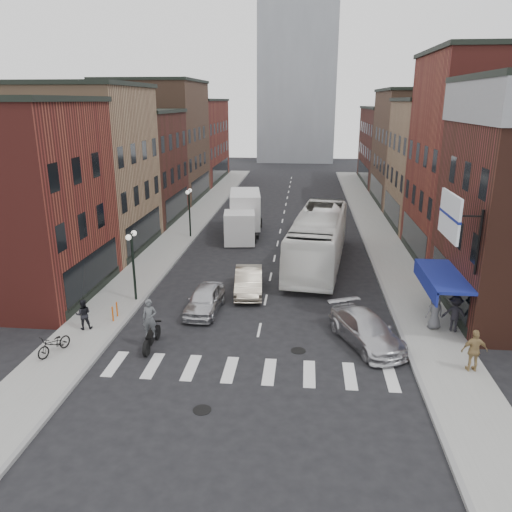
{
  "coord_description": "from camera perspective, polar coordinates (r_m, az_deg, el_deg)",
  "views": [
    {
      "loc": [
        2.1,
        -21.79,
        11.06
      ],
      "look_at": [
        -0.71,
        6.51,
        2.18
      ],
      "focal_mm": 35.0,
      "sensor_mm": 36.0,
      "label": 1
    }
  ],
  "objects": [
    {
      "name": "ped_right_c",
      "position": [
        26.43,
        19.76,
        -6.03
      ],
      "size": [
        1.0,
        0.81,
        1.78
      ],
      "primitive_type": "imported",
      "rotation": [
        0.0,
        0.0,
        3.46
      ],
      "color": "#53545A",
      "rests_on": "sidewalk_right"
    },
    {
      "name": "awning_blue",
      "position": [
        26.6,
        20.24,
        -2.25
      ],
      "size": [
        1.8,
        5.0,
        0.78
      ],
      "color": "navy",
      "rests_on": "ground"
    },
    {
      "name": "bldg_left_far_b",
      "position": [
        73.03,
        -8.08,
        12.93
      ],
      "size": [
        10.3,
        16.2,
        11.3
      ],
      "color": "maroon",
      "rests_on": "ground"
    },
    {
      "name": "bldg_left_near",
      "position": [
        31.82,
        -27.06,
        5.67
      ],
      "size": [
        10.3,
        9.2,
        11.3
      ],
      "color": "maroon",
      "rests_on": "ground"
    },
    {
      "name": "sidewalk_left",
      "position": [
        46.38,
        -7.71,
        3.49
      ],
      "size": [
        3.0,
        74.0,
        0.15
      ],
      "primitive_type": "cube",
      "color": "gray",
      "rests_on": "ground"
    },
    {
      "name": "bike_rack",
      "position": [
        27.16,
        -15.83,
        -6.12
      ],
      "size": [
        0.08,
        0.68,
        0.8
      ],
      "color": "#D8590C",
      "rests_on": "sidewalk_left"
    },
    {
      "name": "billboard_sign",
      "position": [
        23.73,
        21.46,
        4.15
      ],
      "size": [
        1.52,
        3.0,
        3.7
      ],
      "color": "black",
      "rests_on": "ground"
    },
    {
      "name": "sedan_left_near",
      "position": [
        27.38,
        -5.88,
        -4.97
      ],
      "size": [
        1.88,
        4.25,
        1.42
      ],
      "primitive_type": "imported",
      "rotation": [
        0.0,
        0.0,
        -0.05
      ],
      "color": "silver",
      "rests_on": "ground"
    },
    {
      "name": "bldg_left_far_a",
      "position": [
        59.47,
        -11.32,
        12.77
      ],
      "size": [
        10.3,
        12.2,
        13.3
      ],
      "color": "brown",
      "rests_on": "ground"
    },
    {
      "name": "bldg_right_far_b",
      "position": [
        72.2,
        16.31,
        11.98
      ],
      "size": [
        10.3,
        16.2,
        10.3
      ],
      "color": "#412017",
      "rests_on": "ground"
    },
    {
      "name": "bldg_right_mid_a",
      "position": [
        38.24,
        25.75,
        9.8
      ],
      "size": [
        10.3,
        10.2,
        14.3
      ],
      "color": "maroon",
      "rests_on": "ground"
    },
    {
      "name": "ped_right_a",
      "position": [
        26.47,
        21.8,
        -6.12
      ],
      "size": [
        1.32,
        0.91,
        1.86
      ],
      "primitive_type": "imported",
      "rotation": [
        0.0,
        0.0,
        2.86
      ],
      "color": "black",
      "rests_on": "sidewalk_right"
    },
    {
      "name": "distant_tower",
      "position": [
        100.78,
        4.9,
        25.24
      ],
      "size": [
        14.0,
        14.0,
        50.0
      ],
      "primitive_type": "cube",
      "color": "#9399A0",
      "rests_on": "ground"
    },
    {
      "name": "bldg_right_far_a",
      "position": [
        58.44,
        18.81,
        11.63
      ],
      "size": [
        10.3,
        12.2,
        12.3
      ],
      "color": "brown",
      "rests_on": "ground"
    },
    {
      "name": "crosswalk_stripes",
      "position": [
        21.91,
        -0.62,
        -12.99
      ],
      "size": [
        12.0,
        2.2,
        0.01
      ],
      "primitive_type": "cube",
      "color": "silver",
      "rests_on": "ground"
    },
    {
      "name": "bldg_right_mid_b",
      "position": [
        47.88,
        21.59,
        9.67
      ],
      "size": [
        10.3,
        10.2,
        11.3
      ],
      "color": "#926E50",
      "rests_on": "ground"
    },
    {
      "name": "parked_bicycle",
      "position": [
        24.46,
        -22.07,
        -9.29
      ],
      "size": [
        1.24,
        1.91,
        0.95
      ],
      "primitive_type": "imported",
      "rotation": [
        0.0,
        0.0,
        -0.37
      ],
      "color": "black",
      "rests_on": "sidewalk_left"
    },
    {
      "name": "sedan_left_far",
      "position": [
        29.82,
        -0.85,
        -2.89
      ],
      "size": [
        2.02,
        4.69,
        1.5
      ],
      "primitive_type": "imported",
      "rotation": [
        0.0,
        0.0,
        0.1
      ],
      "color": "#B3A691",
      "rests_on": "ground"
    },
    {
      "name": "ground",
      "position": [
        24.53,
        0.16,
        -9.46
      ],
      "size": [
        160.0,
        160.0,
        0.0
      ],
      "primitive_type": "plane",
      "color": "black",
      "rests_on": "ground"
    },
    {
      "name": "ped_right_b",
      "position": [
        23.07,
        23.68,
        -9.87
      ],
      "size": [
        1.13,
        0.64,
        1.86
      ],
      "primitive_type": "imported",
      "rotation": [
        0.0,
        0.0,
        3.23
      ],
      "color": "#9C804F",
      "rests_on": "sidewalk_right"
    },
    {
      "name": "curb_car",
      "position": [
        24.31,
        12.49,
        -8.26
      ],
      "size": [
        3.85,
        5.39,
        1.45
      ],
      "primitive_type": "imported",
      "rotation": [
        0.0,
        0.0,
        0.41
      ],
      "color": "#BDBCC1",
      "rests_on": "ground"
    },
    {
      "name": "motorcycle_rider",
      "position": [
        23.73,
        -11.98,
        -7.78
      ],
      "size": [
        0.71,
        2.39,
        2.44
      ],
      "rotation": [
        0.0,
        0.0,
        0.1
      ],
      "color": "black",
      "rests_on": "ground"
    },
    {
      "name": "box_truck",
      "position": [
        42.42,
        -1.43,
        4.67
      ],
      "size": [
        3.13,
        8.41,
        3.56
      ],
      "rotation": [
        0.0,
        0.0,
        0.12
      ],
      "color": "silver",
      "rests_on": "ground"
    },
    {
      "name": "transit_bus",
      "position": [
        35.01,
        7.13,
        1.98
      ],
      "size": [
        4.74,
        13.65,
        3.72
      ],
      "primitive_type": "imported",
      "rotation": [
        0.0,
        0.0,
        -0.12
      ],
      "color": "white",
      "rests_on": "ground"
    },
    {
      "name": "curb_right",
      "position": [
        45.43,
        11.71,
        2.89
      ],
      "size": [
        0.2,
        74.0,
        0.16
      ],
      "primitive_type": "cube",
      "color": "gray",
      "rests_on": "ground"
    },
    {
      "name": "sidewalk_right",
      "position": [
        45.6,
        13.59,
        2.91
      ],
      "size": [
        3.0,
        74.0,
        0.15
      ],
      "primitive_type": "cube",
      "color": "gray",
      "rests_on": "ground"
    },
    {
      "name": "streetlamp_near",
      "position": [
        28.67,
        -13.93,
        0.31
      ],
      "size": [
        0.32,
        1.22,
        4.11
      ],
      "color": "black",
      "rests_on": "ground"
    },
    {
      "name": "ped_left_solo",
      "position": [
        26.32,
        -19.12,
        -6.31
      ],
      "size": [
        0.86,
        0.68,
        1.56
      ],
      "primitive_type": "imported",
      "rotation": [
        0.0,
        0.0,
        3.5
      ],
      "color": "black",
      "rests_on": "sidewalk_left"
    },
    {
      "name": "bldg_left_mid_a",
      "position": [
        39.97,
        -19.96,
        9.27
      ],
      "size": [
        10.3,
        10.2,
        12.3
      ],
      "color": "#926E50",
      "rests_on": "ground"
    },
    {
      "name": "curb_left",
      "position": [
        46.07,
        -5.89,
        3.36
      ],
      "size": [
        0.2,
        74.0,
        0.16
      ],
      "primitive_type": "cube",
      "color": "gray",
      "rests_on": "ground"
    },
    {
      "name": "streetlamp_far",
      "position": [
        41.71,
        -7.64,
        5.93
      ],
      "size": [
        0.32,
        1.22,
        4.11
      ],
      "color": "black",
      "rests_on": "ground"
    },
    {
      "name": "bldg_left_mid_b",
      "position": [
        49.23,
        -14.91,
        9.88
      ],
      "size": [
        10.3,
        10.2,
        10.3
      ],
      "color": "#412017",
      "rests_on": "ground"
    }
  ]
}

